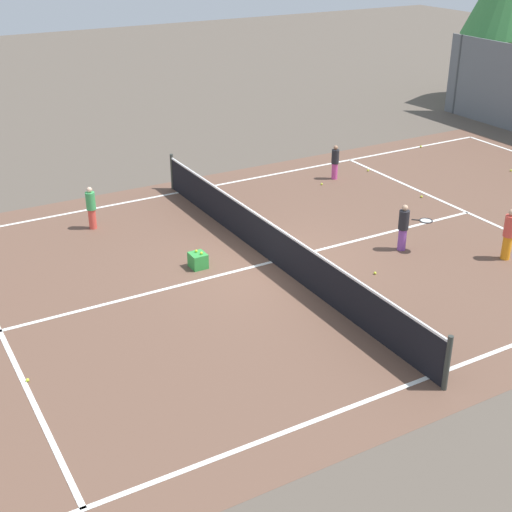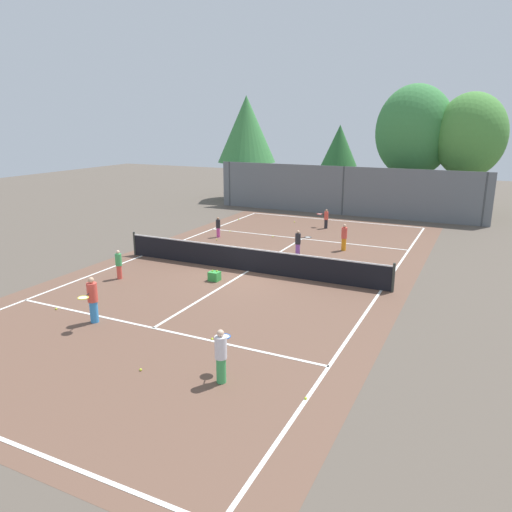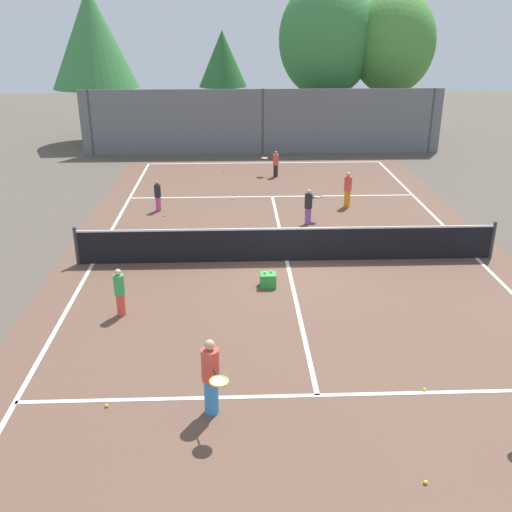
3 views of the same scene
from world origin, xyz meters
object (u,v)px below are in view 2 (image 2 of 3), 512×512
(player_2, at_px, (218,227))
(tennis_ball_0, at_px, (230,231))
(player_0, at_px, (326,218))
(player_5, at_px, (298,242))
(player_6, at_px, (221,355))
(player_1, at_px, (93,299))
(tennis_ball_8, at_px, (294,222))
(player_3, at_px, (344,237))
(player_4, at_px, (119,264))
(tennis_ball_4, at_px, (273,237))
(tennis_ball_6, at_px, (306,398))
(ball_crate, at_px, (214,276))
(tennis_ball_3, at_px, (212,339))
(tennis_ball_5, at_px, (239,219))
(tennis_ball_2, at_px, (56,309))
(tennis_ball_1, at_px, (141,370))
(tennis_ball_7, at_px, (302,265))
(tennis_ball_9, at_px, (217,240))

(player_2, distance_m, tennis_ball_0, 1.48)
(player_0, bearing_deg, player_5, -83.65)
(player_0, height_order, player_6, player_6)
(player_1, height_order, tennis_ball_8, player_1)
(player_3, relative_size, tennis_ball_0, 19.62)
(player_4, bearing_deg, player_6, -34.20)
(tennis_ball_4, bearing_deg, tennis_ball_6, -63.60)
(ball_crate, relative_size, tennis_ball_3, 6.45)
(player_3, distance_m, player_6, 13.26)
(player_1, bearing_deg, tennis_ball_8, 90.02)
(player_1, distance_m, player_2, 11.86)
(tennis_ball_5, bearing_deg, ball_crate, -66.79)
(player_6, xyz_separation_m, tennis_ball_8, (-5.33, 18.46, -0.67))
(tennis_ball_6, bearing_deg, tennis_ball_2, 170.88)
(player_0, distance_m, tennis_ball_3, 15.90)
(tennis_ball_1, height_order, tennis_ball_5, same)
(tennis_ball_1, bearing_deg, ball_crate, 105.64)
(ball_crate, bearing_deg, player_0, 85.13)
(player_0, distance_m, tennis_ball_0, 5.64)
(player_0, xyz_separation_m, player_6, (3.09, -17.68, 0.12))
(player_1, height_order, player_4, player_1)
(player_2, relative_size, ball_crate, 2.56)
(player_5, distance_m, tennis_ball_3, 9.60)
(tennis_ball_1, height_order, tennis_ball_7, same)
(ball_crate, relative_size, tennis_ball_1, 6.45)
(player_6, xyz_separation_m, tennis_ball_1, (-2.08, -0.42, -0.67))
(player_3, distance_m, tennis_ball_8, 6.98)
(tennis_ball_5, height_order, tennis_ball_6, same)
(tennis_ball_0, xyz_separation_m, tennis_ball_9, (0.33, -2.06, 0.00))
(player_4, bearing_deg, tennis_ball_0, 90.62)
(player_0, relative_size, tennis_ball_4, 17.02)
(player_0, relative_size, tennis_ball_0, 17.02)
(tennis_ball_3, bearing_deg, tennis_ball_6, -26.81)
(tennis_ball_3, bearing_deg, ball_crate, 119.66)
(player_3, height_order, tennis_ball_1, player_3)
(ball_crate, bearing_deg, tennis_ball_7, 55.08)
(player_5, relative_size, tennis_ball_7, 18.18)
(player_2, xyz_separation_m, tennis_ball_1, (5.52, -13.46, -0.53))
(player_0, xyz_separation_m, tennis_ball_8, (-2.24, 0.78, -0.56))
(player_3, bearing_deg, player_4, -129.98)
(tennis_ball_7, bearing_deg, tennis_ball_6, -69.17)
(tennis_ball_0, bearing_deg, player_2, -87.99)
(tennis_ball_0, distance_m, tennis_ball_1, 15.85)
(tennis_ball_1, bearing_deg, player_2, 112.29)
(tennis_ball_1, height_order, tennis_ball_9, same)
(tennis_ball_4, relative_size, tennis_ball_5, 1.00)
(player_2, distance_m, player_4, 7.90)
(player_2, relative_size, tennis_ball_6, 16.55)
(tennis_ball_2, xyz_separation_m, tennis_ball_8, (1.89, 16.84, 0.00))
(player_2, relative_size, tennis_ball_2, 16.55)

